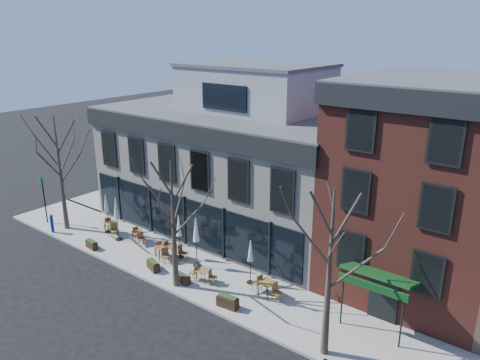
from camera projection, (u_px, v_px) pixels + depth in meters
The scene contains 25 objects.
ground at pixel (187, 247), 30.13m from camera, with size 120.00×120.00×0.00m, color black.
sidewalk_front at pixel (201, 275), 26.59m from camera, with size 33.50×4.70×0.15m, color gray.
sidewalk_side at pixel (143, 187), 41.19m from camera, with size 4.50×12.00×0.15m, color gray.
corner_building at pixel (236, 160), 32.42m from camera, with size 18.39×10.39×11.10m.
red_brick_building at pixel (428, 185), 24.50m from camera, with size 8.20×11.78×11.18m.
tree_corner at pixel (60, 172), 31.39m from camera, with size 3.93×3.98×7.92m.
tree_mid at pixel (173, 223), 24.27m from camera, with size 3.50×3.55×7.04m.
tree_right at pixel (329, 273), 18.92m from camera, with size 3.72×3.77×7.48m.
sign_pole at pixel (44, 197), 33.02m from camera, with size 0.50×0.10×3.40m.
call_box at pixel (52, 223), 31.77m from camera, with size 0.28×0.26×1.33m.
cafe_set_0 at pixel (111, 227), 31.56m from camera, with size 1.95×1.04×1.00m.
cafe_set_1 at pixel (138, 236), 30.39m from camera, with size 1.70×1.02×0.88m.
cafe_set_2 at pixel (162, 251), 28.15m from camera, with size 1.85×1.08×0.96m.
cafe_set_3 at pixel (173, 250), 28.21m from camera, with size 1.97×0.91×1.01m.
cafe_set_4 at pixel (203, 274), 25.61m from camera, with size 1.68×0.79×0.86m.
cafe_set_5 at pixel (267, 287), 24.18m from camera, with size 1.97×0.86×1.02m.
umbrella_0 at pixel (106, 206), 31.49m from camera, with size 0.43×0.43×2.69m.
umbrella_1 at pixel (116, 210), 30.18m from camera, with size 0.48×0.48×2.98m.
umbrella_2 at pixel (179, 228), 27.91m from camera, with size 0.44×0.44×2.73m.
umbrella_3 at pixel (196, 232), 26.79m from camera, with size 0.49×0.49×3.05m.
umbrella_4 at pixel (250, 253), 25.07m from camera, with size 0.41×0.41×2.55m.
planter_0 at pixel (92, 244), 29.58m from camera, with size 0.98×0.48×0.53m.
planter_1 at pixel (153, 265), 26.94m from camera, with size 1.09×0.70×0.57m.
planter_2 at pixel (183, 278), 25.56m from camera, with size 0.95×0.44×0.52m.
planter_3 at pixel (228, 302), 23.31m from camera, with size 1.15×0.56×0.62m.
Camera 1 is at (19.53, -19.40, 13.44)m, focal length 35.00 mm.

